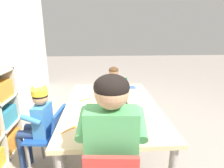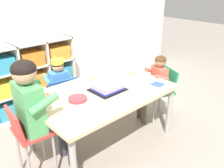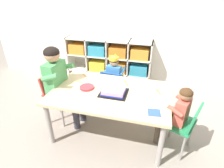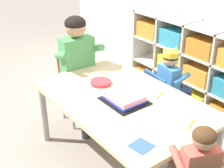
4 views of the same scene
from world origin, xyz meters
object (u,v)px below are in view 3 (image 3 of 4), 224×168
birthday_cake_on_tray (114,91)px  fork_beside_plate_stack (158,92)px  activity_table (110,96)px  adult_helper_seated (60,78)px  classroom_chair_blue (112,85)px  guest_at_table_side (177,111)px  classroom_chair_guest_side (184,123)px  child_with_crown (115,73)px  fork_at_table_front_edge (85,75)px  fork_by_napkin (78,81)px  classroom_chair_adult_side (55,92)px  fork_near_cake_tray (126,83)px  paper_plate_stack (87,87)px

birthday_cake_on_tray → fork_beside_plate_stack: 0.53m
activity_table → adult_helper_seated: bearing=176.5°
classroom_chair_blue → guest_at_table_side: guest_at_table_side is taller
classroom_chair_guest_side → fork_beside_plate_stack: size_ratio=5.48×
child_with_crown → fork_at_table_front_edge: 0.49m
child_with_crown → birthday_cake_on_tray: size_ratio=2.63×
child_with_crown → adult_helper_seated: size_ratio=0.78×
fork_beside_plate_stack → fork_by_napkin: bearing=-116.1°
adult_helper_seated → classroom_chair_guest_side: (1.54, -0.14, -0.28)m
activity_table → child_with_crown: 0.69m
child_with_crown → fork_by_napkin: child_with_crown is taller
classroom_chair_adult_side → fork_near_cake_tray: 0.96m
guest_at_table_side → activity_table: bearing=-72.0°
child_with_crown → paper_plate_stack: bearing=81.9°
classroom_chair_adult_side → fork_beside_plate_stack: bearing=-81.0°
classroom_chair_guest_side → fork_near_cake_tray: size_ratio=4.81×
classroom_chair_blue → guest_at_table_side: (0.90, -0.64, 0.14)m
classroom_chair_blue → adult_helper_seated: size_ratio=0.57×
birthday_cake_on_tray → fork_at_table_front_edge: 0.62m
paper_plate_stack → fork_at_table_front_edge: size_ratio=1.62×
fork_near_cake_tray → classroom_chair_blue: bearing=-167.0°
classroom_chair_guest_side → fork_beside_plate_stack: (-0.31, 0.25, 0.21)m
activity_table → guest_at_table_side: 0.78m
birthday_cake_on_tray → fork_near_cake_tray: size_ratio=2.42×
guest_at_table_side → fork_at_table_front_edge: guest_at_table_side is taller
birthday_cake_on_tray → fork_by_napkin: bearing=162.8°
child_with_crown → birthday_cake_on_tray: bearing=110.5°
child_with_crown → adult_helper_seated: adult_helper_seated is taller
activity_table → adult_helper_seated: adult_helper_seated is taller
adult_helper_seated → birthday_cake_on_tray: bearing=-89.7°
classroom_chair_adult_side → fork_at_table_front_edge: (0.33, 0.29, 0.16)m
classroom_chair_guest_side → fork_at_table_front_edge: size_ratio=5.95×
classroom_chair_guest_side → fork_at_table_front_edge: bearing=-85.7°
activity_table → adult_helper_seated: size_ratio=1.29×
fork_beside_plate_stack → adult_helper_seated: bearing=-111.3°
classroom_chair_blue → fork_by_napkin: (-0.35, -0.43, 0.23)m
child_with_crown → classroom_chair_guest_side: 1.26m
activity_table → fork_near_cake_tray: size_ratio=10.52×
fork_near_cake_tray → fork_at_table_front_edge: (-0.59, 0.07, 0.00)m
activity_table → fork_by_napkin: (-0.48, 0.15, 0.06)m
birthday_cake_on_tray → adult_helper_seated: bearing=175.4°
birthday_cake_on_tray → fork_by_napkin: size_ratio=2.45×
activity_table → paper_plate_stack: size_ratio=8.02×
adult_helper_seated → birthday_cake_on_tray: size_ratio=3.36×
classroom_chair_guest_side → fork_at_table_front_edge: classroom_chair_guest_side is taller
fork_by_napkin → child_with_crown: bearing=71.4°
activity_table → classroom_chair_adult_side: size_ratio=2.01×
child_with_crown → fork_at_table_front_edge: (-0.34, -0.34, 0.08)m
classroom_chair_blue → child_with_crown: (0.01, 0.10, 0.15)m
activity_table → fork_at_table_front_edge: (-0.45, 0.34, 0.06)m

